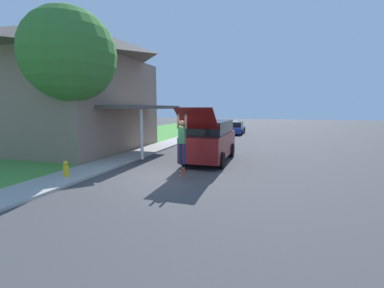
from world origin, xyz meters
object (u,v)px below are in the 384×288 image
(lawn_tree_near, at_px, (70,55))
(skateboarder, at_px, (182,139))
(car_down_street, at_px, (235,128))
(suv_parked, at_px, (210,140))
(skateboard, at_px, (183,172))
(fire_hydrant, at_px, (66,169))

(lawn_tree_near, distance_m, skateboarder, 7.05)
(skateboarder, bearing_deg, car_down_street, 91.96)
(lawn_tree_near, bearing_deg, suv_parked, 26.01)
(skateboarder, height_order, skateboard, skateboarder)
(car_down_street, bearing_deg, suv_parked, -86.75)
(car_down_street, bearing_deg, skateboarder, -88.04)
(car_down_street, distance_m, skateboarder, 19.08)
(car_down_street, distance_m, fire_hydrant, 20.72)
(lawn_tree_near, height_order, fire_hydrant, lawn_tree_near)
(suv_parked, bearing_deg, skateboarder, -93.04)
(suv_parked, distance_m, fire_hydrant, 7.06)
(car_down_street, height_order, fire_hydrant, car_down_street)
(skateboarder, relative_size, skateboard, 2.48)
(lawn_tree_near, bearing_deg, skateboard, -8.99)
(car_down_street, relative_size, fire_hydrant, 6.54)
(suv_parked, height_order, skateboarder, suv_parked)
(suv_parked, height_order, car_down_street, suv_parked)
(suv_parked, relative_size, skateboard, 7.14)
(suv_parked, relative_size, fire_hydrant, 8.97)
(skateboard, relative_size, fire_hydrant, 1.26)
(car_down_street, height_order, skateboarder, skateboarder)
(car_down_street, xyz_separation_m, fire_hydrant, (-3.83, -20.36, -0.22))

